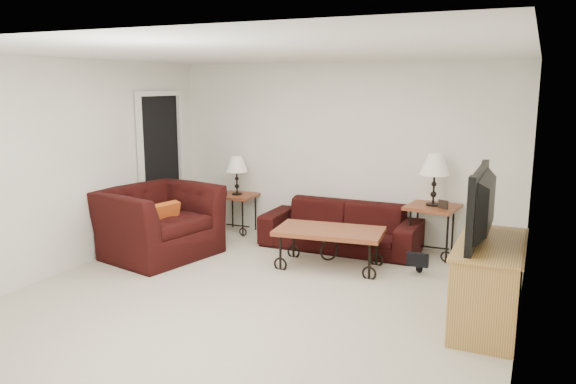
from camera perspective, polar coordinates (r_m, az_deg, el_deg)
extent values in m
plane|color=beige|center=(6.00, -2.81, -10.59)|extent=(5.00, 5.00, 0.00)
cube|color=silver|center=(7.95, 5.38, 4.03)|extent=(5.00, 0.02, 2.50)
cube|color=silver|center=(3.68, -21.11, -4.84)|extent=(5.00, 0.02, 2.50)
cube|color=silver|center=(7.15, -21.05, 2.57)|extent=(0.02, 5.00, 2.50)
cube|color=silver|center=(5.05, 23.19, -0.83)|extent=(0.02, 5.00, 2.50)
plane|color=white|center=(5.59, -3.05, 13.98)|extent=(5.00, 5.00, 0.00)
cube|color=black|center=(8.39, -12.81, 2.59)|extent=(0.08, 0.94, 2.04)
imported|color=black|center=(7.61, 5.35, -3.48)|extent=(2.12, 0.83, 0.62)
cube|color=brown|center=(8.46, -5.18, -2.16)|extent=(0.55, 0.55, 0.58)
cube|color=brown|center=(7.50, 14.43, -3.83)|extent=(0.70, 0.70, 0.67)
cube|color=black|center=(8.34, -6.62, -0.02)|extent=(0.12, 0.04, 0.10)
cube|color=black|center=(7.24, 15.54, -1.23)|extent=(0.13, 0.06, 0.11)
cube|color=brown|center=(6.84, 4.23, -5.75)|extent=(1.35, 0.83, 0.48)
imported|color=black|center=(7.44, -13.16, -2.99)|extent=(1.48, 1.61, 0.89)
cube|color=#BA4317|center=(7.29, -12.48, -2.65)|extent=(0.19, 0.42, 0.40)
cube|color=#C08647|center=(5.54, 19.77, -8.77)|extent=(0.55, 1.32, 0.79)
imported|color=black|center=(5.35, 20.07, -1.32)|extent=(0.15, 1.18, 0.68)
ellipsoid|color=black|center=(6.80, 13.31, -6.07)|extent=(0.45, 0.40, 0.49)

